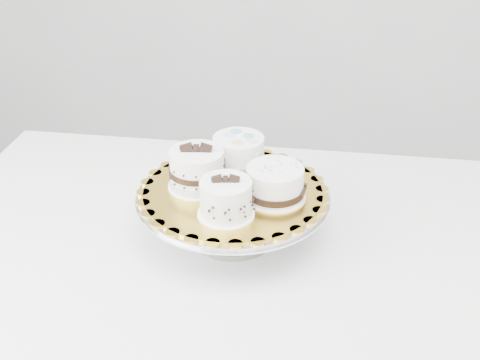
% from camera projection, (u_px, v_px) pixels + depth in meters
% --- Properties ---
extents(table, '(1.33, 0.92, 0.75)m').
position_uv_depth(table, '(220.00, 262.00, 1.32)').
color(table, silver).
rests_on(table, floor).
extents(cake_stand, '(0.40, 0.40, 0.11)m').
position_uv_depth(cake_stand, '(233.00, 206.00, 1.25)').
color(cake_stand, gray).
rests_on(cake_stand, table).
extents(cake_board, '(0.47, 0.47, 0.01)m').
position_uv_depth(cake_board, '(233.00, 191.00, 1.23)').
color(cake_board, gold).
rests_on(cake_board, cake_stand).
extents(cake_swirl, '(0.12, 0.12, 0.09)m').
position_uv_depth(cake_swirl, '(226.00, 199.00, 1.13)').
color(cake_swirl, white).
rests_on(cake_swirl, cake_board).
extents(cake_banded, '(0.13, 0.13, 0.10)m').
position_uv_depth(cake_banded, '(197.00, 170.00, 1.22)').
color(cake_banded, white).
rests_on(cake_banded, cake_board).
extents(cake_dots, '(0.14, 0.14, 0.08)m').
position_uv_depth(cake_dots, '(238.00, 154.00, 1.28)').
color(cake_dots, white).
rests_on(cake_dots, cake_board).
extents(cake_ribbon, '(0.13, 0.13, 0.07)m').
position_uv_depth(cake_ribbon, '(275.00, 184.00, 1.19)').
color(cake_ribbon, white).
rests_on(cake_ribbon, cake_board).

